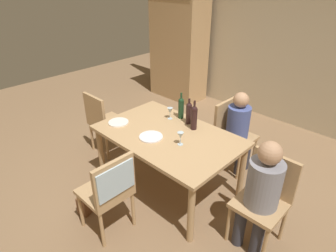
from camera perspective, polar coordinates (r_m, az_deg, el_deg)
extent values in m
plane|color=#846647|center=(3.71, 0.00, -11.55)|extent=(10.00, 10.00, 0.00)
cube|color=beige|center=(5.26, 21.94, 15.18)|extent=(6.40, 0.12, 2.70)
cube|color=tan|center=(5.96, 2.10, 15.53)|extent=(1.10, 0.56, 2.10)
cube|color=tan|center=(3.29, 0.00, -1.84)|extent=(1.62, 1.04, 0.04)
cylinder|color=tan|center=(3.75, -13.11, -5.21)|extent=(0.07, 0.07, 0.71)
cylinder|color=tan|center=(2.86, 4.57, -16.96)|extent=(0.07, 0.07, 0.71)
cylinder|color=tan|center=(4.21, -2.97, -0.42)|extent=(0.07, 0.07, 0.71)
cylinder|color=tan|center=(3.45, 14.40, -8.77)|extent=(0.07, 0.07, 0.71)
cylinder|color=tan|center=(4.07, 16.63, -5.09)|extent=(0.04, 0.04, 0.44)
cylinder|color=tan|center=(3.78, 13.80, -7.46)|extent=(0.04, 0.04, 0.44)
cylinder|color=tan|center=(4.21, 12.16, -3.18)|extent=(0.04, 0.04, 0.44)
cylinder|color=tan|center=(3.94, 9.12, -5.31)|extent=(0.04, 0.04, 0.44)
cube|color=tan|center=(3.87, 13.31, -2.24)|extent=(0.44, 0.44, 0.04)
cube|color=tan|center=(3.84, 11.20, 1.88)|extent=(0.04, 0.44, 0.44)
cylinder|color=tan|center=(2.91, 18.52, -21.67)|extent=(0.04, 0.04, 0.44)
cylinder|color=tan|center=(3.01, 11.84, -18.35)|extent=(0.04, 0.04, 0.44)
cylinder|color=tan|center=(3.17, 21.83, -17.36)|extent=(0.04, 0.04, 0.44)
cylinder|color=tan|center=(3.26, 15.65, -14.54)|extent=(0.04, 0.04, 0.44)
cube|color=tan|center=(2.91, 17.66, -14.63)|extent=(0.44, 0.44, 0.04)
cube|color=tan|center=(2.91, 20.23, -9.02)|extent=(0.44, 0.04, 0.44)
cylinder|color=tan|center=(4.58, -10.82, -0.31)|extent=(0.04, 0.04, 0.44)
cylinder|color=tan|center=(4.31, -7.83, -2.01)|extent=(0.04, 0.04, 0.44)
cylinder|color=tan|center=(4.41, -14.79, -2.01)|extent=(0.04, 0.04, 0.44)
cylinder|color=tan|center=(4.12, -11.94, -3.91)|extent=(0.04, 0.04, 0.44)
cube|color=tan|center=(4.23, -11.66, 0.78)|extent=(0.44, 0.44, 0.04)
cube|color=tan|center=(4.03, -14.29, 2.84)|extent=(0.44, 0.04, 0.44)
cylinder|color=tan|center=(3.21, -16.85, -15.56)|extent=(0.04, 0.04, 0.44)
cylinder|color=tan|center=(3.34, -11.17, -12.63)|extent=(0.04, 0.04, 0.44)
cylinder|color=tan|center=(2.97, -12.88, -19.44)|extent=(0.04, 0.04, 0.44)
cylinder|color=tan|center=(3.11, -6.90, -16.00)|extent=(0.04, 0.04, 0.44)
cube|color=tan|center=(2.99, -12.43, -12.53)|extent=(0.44, 0.44, 0.04)
cube|color=tan|center=(2.70, -10.51, -10.75)|extent=(0.04, 0.44, 0.44)
cube|color=#ADC6D6|center=(2.69, -10.55, -10.38)|extent=(0.07, 0.40, 0.31)
cylinder|color=#33333D|center=(4.00, 15.22, -5.29)|extent=(0.10, 0.10, 0.46)
cylinder|color=#33333D|center=(3.87, 13.92, -6.34)|extent=(0.10, 0.10, 0.46)
cylinder|color=#475699|center=(3.76, 13.68, 0.63)|extent=(0.29, 0.29, 0.44)
sphere|color=tan|center=(3.63, 14.24, 5.01)|extent=(0.19, 0.19, 0.19)
cylinder|color=#33333D|center=(2.95, 17.23, -20.17)|extent=(0.11, 0.11, 0.46)
cylinder|color=#33333D|center=(3.00, 13.98, -18.57)|extent=(0.11, 0.11, 0.46)
cylinder|color=gray|center=(2.76, 18.39, -11.00)|extent=(0.31, 0.31, 0.48)
sphere|color=tan|center=(2.57, 19.54, -5.07)|extent=(0.21, 0.21, 0.21)
cylinder|color=black|center=(3.47, 4.09, 2.19)|extent=(0.07, 0.07, 0.22)
sphere|color=black|center=(3.41, 4.16, 4.03)|extent=(0.07, 0.07, 0.07)
cylinder|color=black|center=(3.39, 4.19, 4.79)|extent=(0.03, 0.03, 0.08)
cylinder|color=#19381E|center=(3.59, 2.58, 3.22)|extent=(0.07, 0.07, 0.22)
sphere|color=#19381E|center=(3.54, 2.62, 5.00)|extent=(0.07, 0.07, 0.07)
cylinder|color=#19381E|center=(3.52, 2.64, 5.83)|extent=(0.03, 0.03, 0.09)
cylinder|color=black|center=(3.34, 5.13, 1.23)|extent=(0.08, 0.08, 0.24)
sphere|color=black|center=(3.28, 5.23, 3.27)|extent=(0.08, 0.08, 0.08)
cylinder|color=black|center=(3.26, 5.27, 4.19)|extent=(0.03, 0.03, 0.10)
cylinder|color=silver|center=(3.61, 0.39, 1.50)|extent=(0.06, 0.06, 0.00)
cylinder|color=silver|center=(3.60, 0.39, 2.02)|extent=(0.01, 0.01, 0.07)
cone|color=silver|center=(3.56, 0.40, 3.07)|extent=(0.07, 0.07, 0.07)
cylinder|color=silver|center=(3.09, 2.44, -3.63)|extent=(0.06, 0.06, 0.00)
cylinder|color=silver|center=(3.07, 2.45, -3.05)|extent=(0.01, 0.01, 0.07)
cone|color=silver|center=(3.03, 2.48, -1.88)|extent=(0.07, 0.07, 0.07)
cylinder|color=white|center=(3.56, -9.77, 0.73)|extent=(0.24, 0.24, 0.01)
cylinder|color=white|center=(3.22, -3.39, -2.13)|extent=(0.27, 0.27, 0.01)
cube|color=brown|center=(3.45, -15.22, -14.07)|extent=(0.19, 0.30, 0.22)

